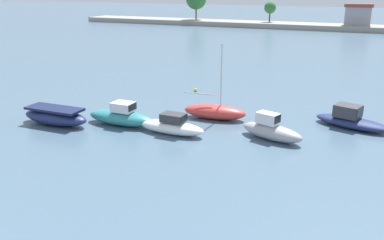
% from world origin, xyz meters
% --- Properties ---
extents(moored_boat_2, '(5.37, 1.97, 1.27)m').
position_xyz_m(moored_boat_2, '(-5.75, 15.03, 0.61)').
color(moored_boat_2, navy).
rests_on(moored_boat_2, ground).
extents(moored_boat_3, '(5.30, 1.83, 1.72)m').
position_xyz_m(moored_boat_3, '(-1.31, 16.91, 0.62)').
color(moored_boat_3, teal).
rests_on(moored_boat_3, ground).
extents(moored_boat_4, '(4.87, 1.62, 1.44)m').
position_xyz_m(moored_boat_4, '(2.91, 16.68, 0.54)').
color(moored_boat_4, white).
rests_on(moored_boat_4, ground).
extents(moored_boat_5, '(4.95, 2.18, 5.72)m').
position_xyz_m(moored_boat_5, '(4.39, 21.02, 0.56)').
color(moored_boat_5, '#C63833').
rests_on(moored_boat_5, ground).
extents(moored_boat_6, '(4.63, 2.74, 1.74)m').
position_xyz_m(moored_boat_6, '(9.40, 18.38, 0.61)').
color(moored_boat_6, '#9E9EA3').
rests_on(moored_boat_6, ground).
extents(moored_boat_7, '(5.64, 3.35, 1.58)m').
position_xyz_m(moored_boat_7, '(14.04, 23.09, 0.54)').
color(moored_boat_7, navy).
rests_on(moored_boat_7, ground).
extents(mooring_buoy_2, '(0.32, 0.32, 0.32)m').
position_xyz_m(mooring_buoy_2, '(-0.35, 28.27, 0.16)').
color(mooring_buoy_2, yellow).
rests_on(mooring_buoy_2, ground).
extents(distant_shoreline, '(118.44, 8.16, 8.79)m').
position_xyz_m(distant_shoreline, '(10.20, 93.46, 2.24)').
color(distant_shoreline, gray).
rests_on(distant_shoreline, ground).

